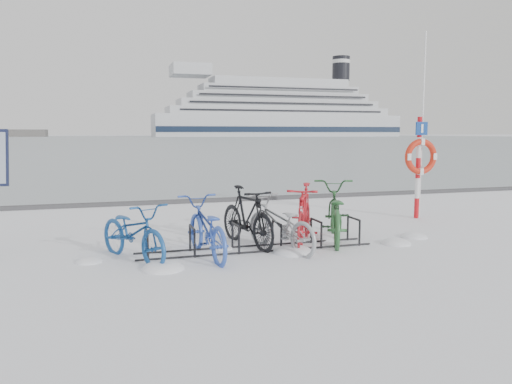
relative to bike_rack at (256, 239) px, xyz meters
The scene contains 13 objects.
ground 0.18m from the bike_rack, ahead, with size 900.00×900.00×0.00m, color white.
ice_sheet 155.00m from the bike_rack, 90.00° to the left, with size 400.00×298.00×0.02m, color #98A3AB.
quay_edge 5.90m from the bike_rack, 90.00° to the left, with size 400.00×0.25×0.10m, color #3F3F42.
bike_rack is the anchor object (origin of this frame).
lifebuoy_station 4.95m from the bike_rack, 22.84° to the left, with size 0.81×0.23×4.19m.
cruise_ferry 244.74m from the bike_rack, 70.73° to the left, with size 124.49×23.51×40.90m.
bike_0 2.03m from the bike_rack, behind, with size 0.63×1.80×0.94m, color #184A8D.
bike_1 0.96m from the bike_rack, 168.53° to the right, with size 0.64×1.85×0.97m, color #3153B7.
bike_2 0.52m from the bike_rack, 98.15° to the left, with size 0.50×1.77×1.06m, color black.
bike_3 0.48m from the bike_rack, 17.58° to the right, with size 0.62×1.79×0.94m, color #9A9EA1.
bike_4 1.03m from the bike_rack, 12.87° to the left, with size 0.51×1.82×1.09m, color red.
bike_5 1.65m from the bike_rack, 11.36° to the left, with size 0.73×2.09×1.10m, color #295F30.
snow_drifts 0.58m from the bike_rack, 18.84° to the right, with size 6.23×1.88×0.23m.
Camera 1 is at (-2.37, -7.83, 1.95)m, focal length 35.00 mm.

